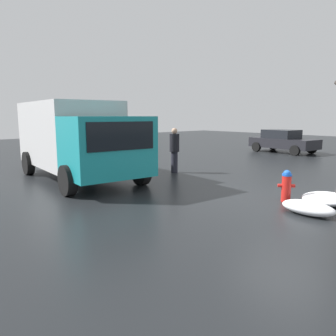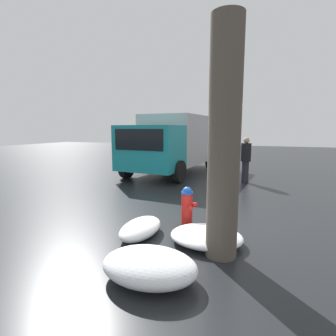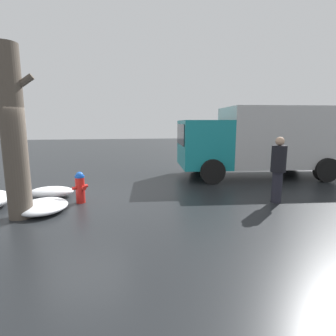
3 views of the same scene
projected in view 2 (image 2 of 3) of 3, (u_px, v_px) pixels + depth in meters
ground_plane at (187, 224)px, 5.87m from camera, size 60.00×60.00×0.00m
fire_hydrant at (187, 205)px, 5.81m from camera, size 0.40×0.38×0.86m
tree_trunk at (224, 141)px, 4.17m from camera, size 0.79×0.52×3.83m
delivery_truck at (175, 141)px, 12.86m from camera, size 6.66×3.21×2.79m
pedestrian at (246, 158)px, 10.37m from camera, size 0.39×0.39×1.81m
snow_pile_by_hydrant at (149, 266)px, 3.69m from camera, size 1.02×1.40×0.42m
snow_pile_curbside at (206, 236)px, 4.90m from camera, size 1.15×1.36×0.27m
snow_pile_by_tree at (141, 228)px, 5.22m from camera, size 1.25×0.68×0.32m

